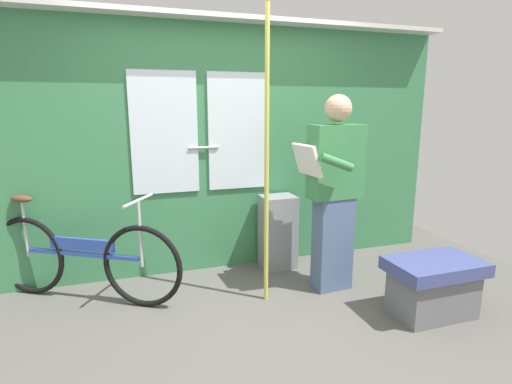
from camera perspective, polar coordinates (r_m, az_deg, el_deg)
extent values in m
cube|color=#56544F|center=(3.19, 1.01, -18.25)|extent=(5.56, 3.98, 0.04)
cube|color=#387A4C|center=(3.92, -4.73, 5.80)|extent=(4.56, 0.08, 2.33)
cube|color=silver|center=(3.76, -12.83, 8.13)|extent=(0.60, 0.02, 1.10)
cube|color=silver|center=(3.90, -2.43, 8.54)|extent=(0.60, 0.02, 1.10)
cylinder|color=#B2B2B7|center=(3.81, -7.43, 6.25)|extent=(0.28, 0.02, 0.02)
cube|color=silver|center=(3.88, -4.67, 23.34)|extent=(4.56, 0.28, 0.04)
torus|color=black|center=(3.38, -15.80, -10.11)|extent=(0.61, 0.39, 0.68)
torus|color=black|center=(3.98, -29.51, -7.88)|extent=(0.61, 0.39, 0.68)
cube|color=#2D4CB2|center=(3.63, -23.31, -8.08)|extent=(0.88, 0.54, 0.03)
cube|color=#2D4CB2|center=(3.61, -23.43, -6.82)|extent=(0.51, 0.32, 0.10)
cylinder|color=#B7B7BC|center=(3.90, -29.89, -4.42)|extent=(0.02, 0.02, 0.50)
ellipsoid|color=brown|center=(3.85, -30.28, -0.84)|extent=(0.22, 0.18, 0.06)
cylinder|color=#B7B7BC|center=(3.29, -16.07, -5.74)|extent=(0.02, 0.02, 0.54)
cylinder|color=#B7B7BC|center=(3.22, -16.35, -1.16)|extent=(0.25, 0.39, 0.02)
cube|color=slate|center=(3.62, 10.78, -7.20)|extent=(0.34, 0.21, 0.83)
cube|color=#387F47|center=(3.45, 11.25, 4.21)|extent=(0.48, 0.24, 0.62)
sphere|color=tan|center=(3.42, 11.56, 11.55)|extent=(0.22, 0.22, 0.22)
cube|color=silver|center=(3.30, 7.22, 4.53)|extent=(0.14, 0.35, 0.26)
cylinder|color=#387F47|center=(3.19, 11.29, 4.16)|extent=(0.31, 0.09, 0.17)
cylinder|color=#387F47|center=(3.54, 7.49, 5.05)|extent=(0.31, 0.09, 0.17)
cube|color=gray|center=(4.03, 3.10, -5.66)|extent=(0.33, 0.28, 0.73)
cylinder|color=#C6C14C|center=(3.16, 1.52, 4.32)|extent=(0.04, 0.04, 2.33)
cube|color=#3D477F|center=(3.40, 24.02, -9.58)|extent=(0.70, 0.44, 0.10)
cube|color=slate|center=(3.48, 23.70, -13.03)|extent=(0.60, 0.36, 0.35)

